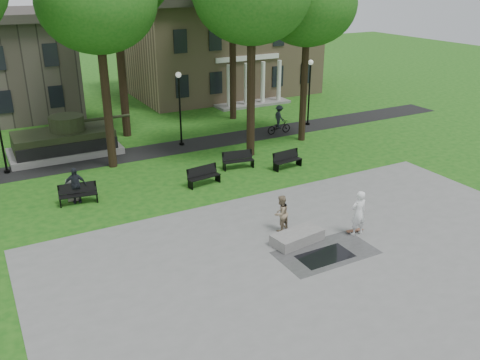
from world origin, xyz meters
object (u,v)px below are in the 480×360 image
object	(u,v)px
skateboarder	(358,213)
trash_bin	(74,190)
friend_watching	(281,213)
concrete_block	(297,237)
cyclist	(279,122)
park_bench_0	(78,193)

from	to	relation	value
skateboarder	trash_bin	world-z (taller)	skateboarder
friend_watching	trash_bin	world-z (taller)	friend_watching
trash_bin	concrete_block	bearing A→B (deg)	-51.12
cyclist	park_bench_0	world-z (taller)	cyclist
park_bench_0	friend_watching	bearing A→B (deg)	-36.65
concrete_block	trash_bin	bearing A→B (deg)	128.88
concrete_block	park_bench_0	bearing A→B (deg)	130.65
skateboarder	trash_bin	bearing A→B (deg)	-41.34
trash_bin	cyclist	bearing A→B (deg)	17.09
concrete_block	friend_watching	xyz separation A→B (m)	(-0.04, 1.22, 0.58)
skateboarder	cyclist	distance (m)	15.01
concrete_block	cyclist	world-z (taller)	cyclist
trash_bin	park_bench_0	bearing A→B (deg)	-83.59
concrete_block	skateboarder	distance (m)	2.80
park_bench_0	skateboarder	bearing A→B (deg)	-34.27
concrete_block	trash_bin	world-z (taller)	trash_bin
friend_watching	skateboarder	bearing A→B (deg)	124.61
friend_watching	trash_bin	size ratio (longest dim) A/B	1.68
skateboarder	cyclist	size ratio (longest dim) A/B	1.00
trash_bin	skateboarder	bearing A→B (deg)	-44.30
friend_watching	park_bench_0	world-z (taller)	friend_watching
friend_watching	concrete_block	bearing A→B (deg)	71.71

